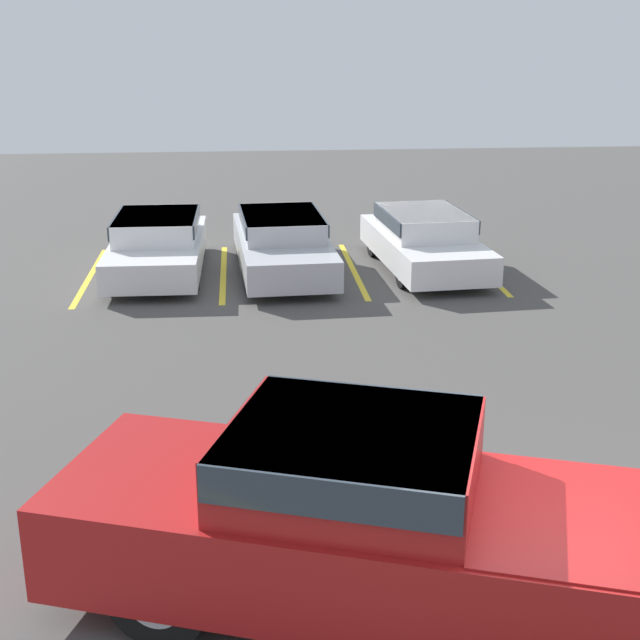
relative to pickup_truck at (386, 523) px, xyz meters
The scene contains 9 objects.
ground_plane 1.69m from the pickup_truck, ahead, with size 60.00×60.00×0.00m, color #4C4947.
stall_stripe_a 12.14m from the pickup_truck, 110.51° to the left, with size 0.12×4.48×0.01m, color yellow.
stall_stripe_b 11.48m from the pickup_truck, 97.69° to the left, with size 0.12×4.48×0.01m, color yellow.
stall_stripe_c 11.44m from the pickup_truck, 84.05° to the left, with size 0.12×4.48×0.01m, color yellow.
stall_stripe_d 12.03m from the pickup_truck, 71.05° to the left, with size 0.12×4.48×0.01m, color yellow.
pickup_truck is the anchor object (origin of this frame).
parked_sedan_a 11.83m from the pickup_truck, 103.98° to the left, with size 1.85×4.40×1.20m.
parked_sedan_b 11.39m from the pickup_truck, 91.52° to the left, with size 2.02×4.85×1.20m.
parked_sedan_c 11.60m from the pickup_truck, 76.74° to the left, with size 2.13×4.50×1.22m.
Camera 1 is at (-2.61, -6.52, 4.90)m, focal length 50.00 mm.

